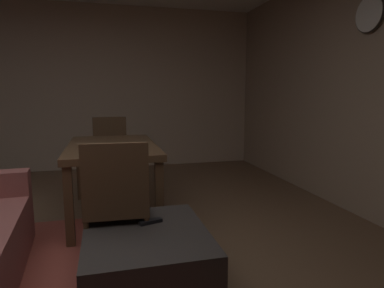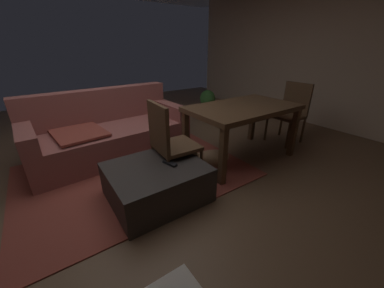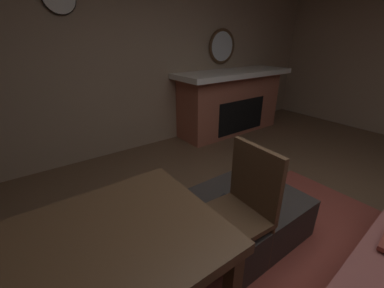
{
  "view_description": "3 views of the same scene",
  "coord_description": "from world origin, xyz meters",
  "px_view_note": "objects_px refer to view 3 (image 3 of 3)",
  "views": [
    {
      "loc": [
        -2.02,
        -0.42,
        1.25
      ],
      "look_at": [
        0.23,
        -1.01,
        0.9
      ],
      "focal_mm": 31.58,
      "sensor_mm": 36.0,
      "label": 1
    },
    {
      "loc": [
        -0.73,
        -2.42,
        1.44
      ],
      "look_at": [
        0.17,
        -1.12,
        0.74
      ],
      "focal_mm": 20.83,
      "sensor_mm": 36.0,
      "label": 2
    },
    {
      "loc": [
        1.43,
        0.44,
        1.59
      ],
      "look_at": [
        0.23,
        -1.2,
        0.7
      ],
      "focal_mm": 22.9,
      "sensor_mm": 36.0,
      "label": 3
    }
  ],
  "objects_px": {
    "fireplace": "(231,102)",
    "round_wall_mirror": "(222,46)",
    "tv_remote": "(231,199)",
    "dining_table": "(67,272)",
    "dining_chair_west": "(242,203)",
    "ottoman_coffee_table": "(244,215)",
    "small_dog": "(182,266)"
  },
  "relations": [
    {
      "from": "fireplace",
      "to": "ottoman_coffee_table",
      "type": "height_order",
      "value": "fireplace"
    },
    {
      "from": "tv_remote",
      "to": "round_wall_mirror",
      "type": "bearing_deg",
      "value": -146.23
    },
    {
      "from": "fireplace",
      "to": "round_wall_mirror",
      "type": "relative_size",
      "value": 3.72
    },
    {
      "from": "round_wall_mirror",
      "to": "tv_remote",
      "type": "xyz_separation_m",
      "value": [
        1.84,
        2.18,
        -1.07
      ]
    },
    {
      "from": "dining_table",
      "to": "tv_remote",
      "type": "bearing_deg",
      "value": -169.99
    },
    {
      "from": "small_dog",
      "to": "dining_chair_west",
      "type": "bearing_deg",
      "value": 172.47
    },
    {
      "from": "dining_chair_west",
      "to": "tv_remote",
      "type": "bearing_deg",
      "value": -117.84
    },
    {
      "from": "tv_remote",
      "to": "small_dog",
      "type": "xyz_separation_m",
      "value": [
        0.59,
        0.16,
        -0.19
      ]
    },
    {
      "from": "tv_remote",
      "to": "dining_chair_west",
      "type": "relative_size",
      "value": 0.17
    },
    {
      "from": "tv_remote",
      "to": "dining_table",
      "type": "bearing_deg",
      "value": -6.02
    },
    {
      "from": "round_wall_mirror",
      "to": "ottoman_coffee_table",
      "type": "distance_m",
      "value": 3.08
    },
    {
      "from": "tv_remote",
      "to": "dining_table",
      "type": "height_order",
      "value": "dining_table"
    },
    {
      "from": "ottoman_coffee_table",
      "to": "tv_remote",
      "type": "height_order",
      "value": "tv_remote"
    },
    {
      "from": "round_wall_mirror",
      "to": "dining_chair_west",
      "type": "height_order",
      "value": "round_wall_mirror"
    },
    {
      "from": "fireplace",
      "to": "dining_table",
      "type": "bearing_deg",
      "value": 34.54
    },
    {
      "from": "fireplace",
      "to": "dining_table",
      "type": "distance_m",
      "value": 3.73
    },
    {
      "from": "dining_chair_west",
      "to": "small_dog",
      "type": "relative_size",
      "value": 1.49
    },
    {
      "from": "ottoman_coffee_table",
      "to": "small_dog",
      "type": "height_order",
      "value": "small_dog"
    },
    {
      "from": "round_wall_mirror",
      "to": "small_dog",
      "type": "relative_size",
      "value": 0.92
    },
    {
      "from": "tv_remote",
      "to": "small_dog",
      "type": "bearing_deg",
      "value": -0.99
    },
    {
      "from": "small_dog",
      "to": "dining_table",
      "type": "bearing_deg",
      "value": 5.19
    },
    {
      "from": "small_dog",
      "to": "tv_remote",
      "type": "bearing_deg",
      "value": -164.96
    },
    {
      "from": "fireplace",
      "to": "dining_chair_west",
      "type": "bearing_deg",
      "value": 47.19
    },
    {
      "from": "fireplace",
      "to": "small_dog",
      "type": "distance_m",
      "value": 3.2
    },
    {
      "from": "dining_chair_west",
      "to": "round_wall_mirror",
      "type": "bearing_deg",
      "value": -129.21
    },
    {
      "from": "round_wall_mirror",
      "to": "dining_chair_west",
      "type": "bearing_deg",
      "value": 50.79
    },
    {
      "from": "round_wall_mirror",
      "to": "dining_chair_west",
      "type": "distance_m",
      "value": 3.24
    },
    {
      "from": "tv_remote",
      "to": "dining_table",
      "type": "distance_m",
      "value": 1.27
    },
    {
      "from": "ottoman_coffee_table",
      "to": "dining_table",
      "type": "height_order",
      "value": "dining_table"
    },
    {
      "from": "fireplace",
      "to": "round_wall_mirror",
      "type": "distance_m",
      "value": 0.94
    },
    {
      "from": "round_wall_mirror",
      "to": "small_dog",
      "type": "bearing_deg",
      "value": 43.89
    },
    {
      "from": "round_wall_mirror",
      "to": "ottoman_coffee_table",
      "type": "relative_size",
      "value": 0.63
    }
  ]
}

